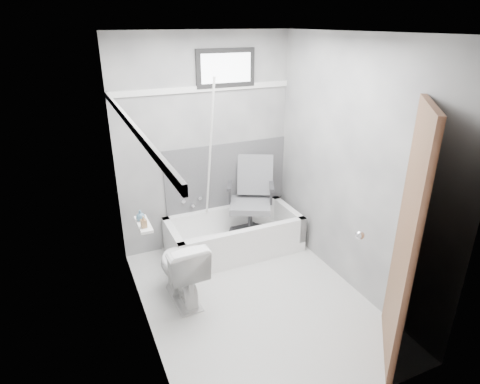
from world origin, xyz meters
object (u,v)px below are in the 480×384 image
soap_bottle_a (144,222)px  soap_bottle_b (140,215)px  office_chair (250,200)px  door (466,254)px  bathtub (234,234)px  toilet (181,269)px

soap_bottle_a → soap_bottle_b: (0.00, 0.14, -0.01)m
office_chair → door: size_ratio=0.47×
office_chair → soap_bottle_b: bearing=-127.5°
bathtub → office_chair: (0.23, 0.05, 0.38)m
toilet → soap_bottle_b: soap_bottle_b is taller
office_chair → soap_bottle_a: bearing=-122.9°
toilet → soap_bottle_a: soap_bottle_a is taller
door → soap_bottle_a: bearing=142.7°
office_chair → soap_bottle_b: (-1.35, -0.66, 0.37)m
door → soap_bottle_b: 2.50m
soap_bottle_a → bathtub: bearing=33.6°
soap_bottle_b → soap_bottle_a: bearing=-90.0°
door → soap_bottle_a: (-1.92, 1.46, -0.03)m
bathtub → office_chair: office_chair is taller
bathtub → door: size_ratio=0.75×
door → office_chair: bearing=104.1°
office_chair → toilet: office_chair is taller
toilet → soap_bottle_a: bearing=20.6°
bathtub → office_chair: 0.44m
bathtub → door: (0.79, -2.21, 0.79)m
bathtub → door: 2.48m
soap_bottle_a → soap_bottle_b: soap_bottle_a is taller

